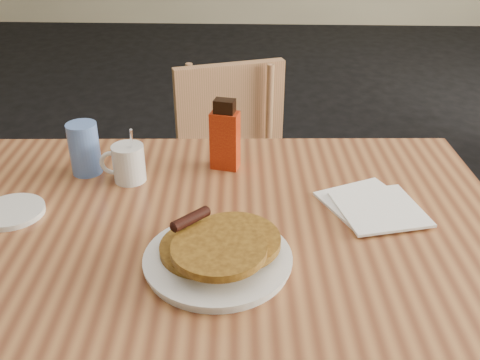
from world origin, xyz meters
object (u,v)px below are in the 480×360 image
(coffee_mug, at_px, (128,163))
(blue_tumbler, at_px, (84,149))
(chair_main_far, at_px, (229,168))
(syrup_bottle, at_px, (225,137))
(pancake_plate, at_px, (218,253))
(main_table, at_px, (212,239))

(coffee_mug, distance_m, blue_tumbler, 0.12)
(chair_main_far, relative_size, blue_tumbler, 6.69)
(chair_main_far, height_order, syrup_bottle, syrup_bottle)
(pancake_plate, distance_m, syrup_bottle, 0.39)
(main_table, distance_m, chair_main_far, 0.75)
(main_table, xyz_separation_m, blue_tumbler, (-0.32, 0.21, 0.10))
(chair_main_far, distance_m, blue_tumbler, 0.67)
(syrup_bottle, distance_m, blue_tumbler, 0.33)
(pancake_plate, bearing_deg, syrup_bottle, 91.64)
(coffee_mug, bearing_deg, chair_main_far, 78.32)
(blue_tumbler, bearing_deg, pancake_plate, -45.15)
(main_table, bearing_deg, blue_tumbler, 146.47)
(chair_main_far, distance_m, syrup_bottle, 0.58)
(main_table, xyz_separation_m, pancake_plate, (0.02, -0.13, 0.07))
(coffee_mug, distance_m, syrup_bottle, 0.24)
(chair_main_far, xyz_separation_m, syrup_bottle, (0.02, -0.47, 0.33))
(pancake_plate, distance_m, coffee_mug, 0.39)
(chair_main_far, bearing_deg, pancake_plate, -107.36)
(pancake_plate, height_order, coffee_mug, coffee_mug)
(chair_main_far, relative_size, syrup_bottle, 4.81)
(pancake_plate, xyz_separation_m, blue_tumbler, (-0.34, 0.34, 0.04))
(main_table, relative_size, blue_tumbler, 10.50)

